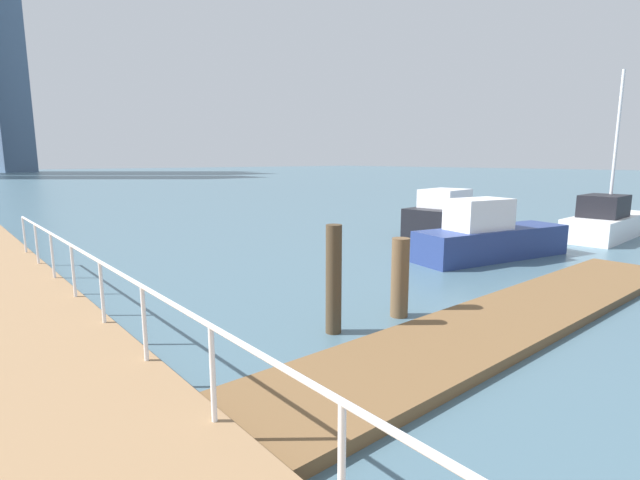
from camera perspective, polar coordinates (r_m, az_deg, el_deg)
ground_plane at (r=16.42m, az=-20.72°, el=-1.78°), size 300.00×300.00×0.00m
floating_dock at (r=9.92m, az=22.33°, el=-8.73°), size 13.45×2.00×0.18m
boardwalk_railing at (r=4.24m, az=-6.74°, el=-16.31°), size 0.06×25.68×1.08m
dock_piling_1 at (r=8.41m, az=1.67°, el=-4.83°), size 0.29×0.29×1.99m
dock_piling_2 at (r=9.46m, az=9.70°, el=-4.54°), size 0.35×0.35×1.59m
moored_boat_1 at (r=20.74m, az=15.43°, el=2.87°), size 4.89×2.42×1.89m
moored_boat_2 at (r=15.74m, az=19.92°, el=0.36°), size 5.63×2.52×1.92m
moored_boat_4 at (r=22.04m, az=31.52°, el=1.92°), size 5.93×2.06×6.51m
skyline_tower_3 at (r=138.43m, az=-33.93°, el=17.28°), size 7.59×11.23×49.90m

